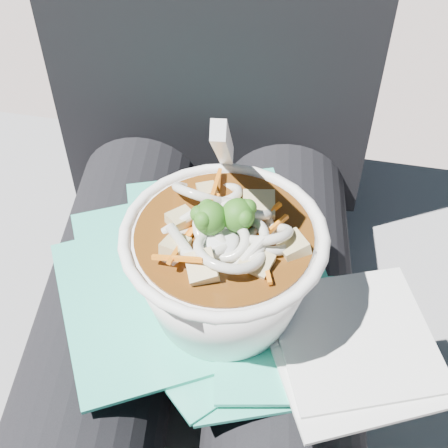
# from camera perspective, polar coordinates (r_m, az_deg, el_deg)

# --- Properties ---
(stone_ledge) EXTENTS (1.06, 0.63, 0.44)m
(stone_ledge) POSITION_cam_1_polar(r_m,az_deg,el_deg) (0.92, -1.17, -13.34)
(stone_ledge) COLOR slate
(stone_ledge) RESTS_ON ground
(lap) EXTENTS (0.31, 0.48, 0.14)m
(lap) POSITION_cam_1_polar(r_m,az_deg,el_deg) (0.60, -2.84, -11.83)
(lap) COLOR black
(lap) RESTS_ON stone_ledge
(person_body) EXTENTS (0.34, 0.94, 0.98)m
(person_body) POSITION_cam_1_polar(r_m,az_deg,el_deg) (0.63, -2.05, -3.23)
(person_body) COLOR black
(person_body) RESTS_ON ground
(plastic_bag) EXTENTS (0.29, 0.29, 0.01)m
(plastic_bag) POSITION_cam_1_polar(r_m,az_deg,el_deg) (0.54, -0.31, -6.11)
(plastic_bag) COLOR #2CBA9B
(plastic_bag) RESTS_ON lap
(napkins) EXTENTS (0.15, 0.16, 0.01)m
(napkins) POSITION_cam_1_polar(r_m,az_deg,el_deg) (0.51, 11.68, -11.03)
(napkins) COLOR white
(napkins) RESTS_ON plastic_bag
(udon_bowl) EXTENTS (0.18, 0.18, 0.19)m
(udon_bowl) POSITION_cam_1_polar(r_m,az_deg,el_deg) (0.48, 0.05, -3.37)
(udon_bowl) COLOR white
(udon_bowl) RESTS_ON plastic_bag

